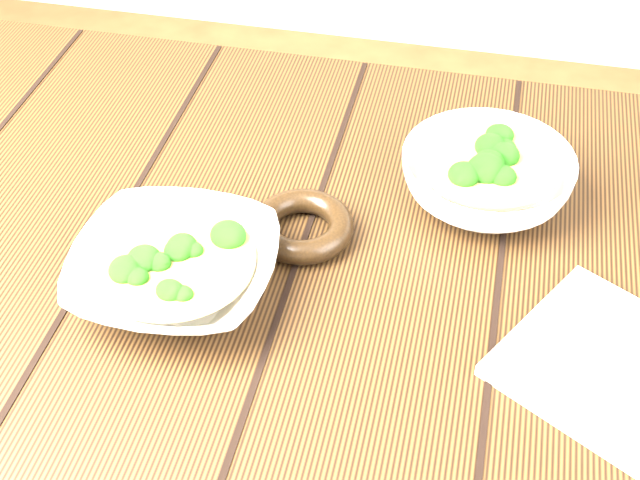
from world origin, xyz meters
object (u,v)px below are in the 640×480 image
napkin (631,377)px  soup_bowl_front (175,269)px  trivet (302,226)px  soup_bowl_back (486,177)px  table (314,352)px

napkin → soup_bowl_front: bearing=-152.9°
trivet → soup_bowl_front: bearing=-135.2°
soup_bowl_back → napkin: 0.27m
soup_bowl_front → table: bearing=21.0°
soup_bowl_front → soup_bowl_back: (0.28, 0.20, 0.01)m
soup_bowl_back → napkin: size_ratio=1.12×
soup_bowl_back → soup_bowl_front: bearing=-144.4°
napkin → trivet: bearing=-170.6°
soup_bowl_front → napkin: (0.43, -0.02, -0.02)m
trivet → napkin: 0.35m
table → soup_bowl_back: soup_bowl_back is taller
trivet → napkin: (0.32, -0.12, -0.01)m
table → soup_bowl_front: bearing=-159.0°
soup_bowl_front → soup_bowl_back: size_ratio=0.85×
trivet → soup_bowl_back: bearing=29.2°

